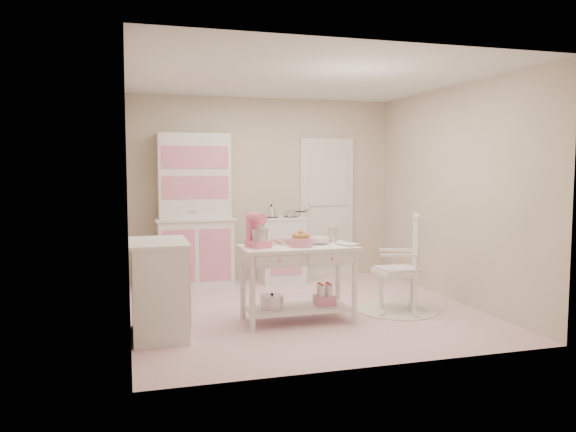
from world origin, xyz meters
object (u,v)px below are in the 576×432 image
object	(u,v)px
bread_basket	(301,242)
stove	(281,249)
base_cabinet	(159,288)
hutch	(195,210)
stand_mixer	(258,231)
work_table	(298,284)
rocking_chair	(398,262)

from	to	relation	value
bread_basket	stove	bearing A→B (deg)	80.27
base_cabinet	bread_basket	world-z (taller)	base_cabinet
stove	hutch	bearing A→B (deg)	177.61
hutch	stove	size ratio (longest dim) A/B	2.26
stove	base_cabinet	world-z (taller)	same
base_cabinet	stand_mixer	distance (m)	1.14
work_table	rocking_chair	bearing A→B (deg)	5.65
work_table	stand_mixer	distance (m)	0.71
work_table	stand_mixer	bearing A→B (deg)	177.27
hutch	work_table	bearing A→B (deg)	-68.58
base_cabinet	stand_mixer	size ratio (longest dim) A/B	2.71
hutch	stand_mixer	xyz separation A→B (m)	(0.40, -2.07, -0.07)
bread_basket	hutch	bearing A→B (deg)	111.43
base_cabinet	rocking_chair	xyz separation A→B (m)	(2.64, 0.23, 0.09)
stove	bread_basket	bearing A→B (deg)	-99.73
base_cabinet	stand_mixer	world-z (taller)	stand_mixer
stove	bread_basket	world-z (taller)	stove
hutch	base_cabinet	size ratio (longest dim) A/B	2.26
work_table	base_cabinet	bearing A→B (deg)	-175.66
hutch	base_cabinet	bearing A→B (deg)	-105.38
hutch	bread_basket	distance (m)	2.31
hutch	stove	bearing A→B (deg)	-2.39
base_cabinet	rocking_chair	distance (m)	2.65
base_cabinet	work_table	xyz separation A→B (m)	(1.43, 0.11, -0.06)
hutch	work_table	xyz separation A→B (m)	(0.82, -2.09, -0.64)
work_table	bread_basket	world-z (taller)	bread_basket
rocking_chair	work_table	xyz separation A→B (m)	(-1.21, -0.12, -0.15)
work_table	stove	bearing A→B (deg)	79.49
hutch	rocking_chair	size ratio (longest dim) A/B	1.89
stove	work_table	distance (m)	2.08
stove	stand_mixer	bearing A→B (deg)	-111.55
base_cabinet	work_table	world-z (taller)	base_cabinet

